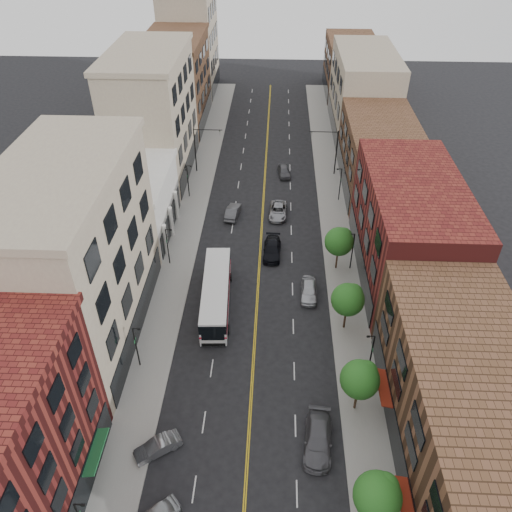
# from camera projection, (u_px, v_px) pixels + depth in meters

# --- Properties ---
(ground) EXTENTS (220.00, 220.00, 0.00)m
(ground) POSITION_uv_depth(u_px,v_px,m) (248.00, 445.00, 41.88)
(ground) COLOR black
(ground) RESTS_ON ground
(sidewalk_left) EXTENTS (4.00, 110.00, 0.15)m
(sidewalk_left) POSITION_uv_depth(u_px,v_px,m) (191.00, 215.00, 69.92)
(sidewalk_left) COLOR gray
(sidewalk_left) RESTS_ON ground
(sidewalk_right) EXTENTS (4.00, 110.00, 0.15)m
(sidewalk_right) POSITION_uv_depth(u_px,v_px,m) (334.00, 219.00, 69.22)
(sidewalk_right) COLOR gray
(sidewalk_right) RESTS_ON ground
(bldg_l_tanoffice) EXTENTS (10.00, 22.00, 18.00)m
(bldg_l_tanoffice) POSITION_uv_depth(u_px,v_px,m) (76.00, 260.00, 47.30)
(bldg_l_tanoffice) COLOR gray
(bldg_l_tanoffice) RESTS_ON ground
(bldg_l_white) EXTENTS (10.00, 14.00, 8.00)m
(bldg_l_white) POSITION_uv_depth(u_px,v_px,m) (131.00, 205.00, 64.61)
(bldg_l_white) COLOR silver
(bldg_l_white) RESTS_ON ground
(bldg_l_far_a) EXTENTS (10.00, 20.00, 18.00)m
(bldg_l_far_a) POSITION_uv_depth(u_px,v_px,m) (153.00, 117.00, 75.03)
(bldg_l_far_a) COLOR gray
(bldg_l_far_a) RESTS_ON ground
(bldg_l_far_b) EXTENTS (10.00, 20.00, 15.00)m
(bldg_l_far_b) POSITION_uv_depth(u_px,v_px,m) (177.00, 83.00, 91.80)
(bldg_l_far_b) COLOR brown
(bldg_l_far_b) RESTS_ON ground
(bldg_l_far_c) EXTENTS (10.00, 16.00, 20.00)m
(bldg_l_far_c) POSITION_uv_depth(u_px,v_px,m) (190.00, 43.00, 104.54)
(bldg_l_far_c) COLOR gray
(bldg_l_far_c) RESTS_ON ground
(bldg_r_near) EXTENTS (10.00, 26.00, 10.00)m
(bldg_r_near) POSITION_uv_depth(u_px,v_px,m) (469.00, 417.00, 38.24)
(bldg_r_near) COLOR brown
(bldg_r_near) RESTS_ON ground
(bldg_r_mid) EXTENTS (10.00, 22.00, 12.00)m
(bldg_r_mid) POSITION_uv_depth(u_px,v_px,m) (409.00, 229.00, 56.65)
(bldg_r_mid) COLOR #591817
(bldg_r_mid) RESTS_ON ground
(bldg_r_far_a) EXTENTS (10.00, 20.00, 10.00)m
(bldg_r_far_a) POSITION_uv_depth(u_px,v_px,m) (379.00, 155.00, 73.90)
(bldg_r_far_a) COLOR brown
(bldg_r_far_a) RESTS_ON ground
(bldg_r_far_b) EXTENTS (10.00, 22.00, 14.00)m
(bldg_r_far_b) POSITION_uv_depth(u_px,v_px,m) (363.00, 92.00, 89.33)
(bldg_r_far_b) COLOR gray
(bldg_r_far_b) RESTS_ON ground
(bldg_r_far_c) EXTENTS (10.00, 18.00, 11.00)m
(bldg_r_far_c) POSITION_uv_depth(u_px,v_px,m) (350.00, 67.00, 106.09)
(bldg_r_far_c) COLOR brown
(bldg_r_far_c) RESTS_ON ground
(tree_r_0) EXTENTS (3.40, 3.40, 5.59)m
(tree_r_0) POSITION_uv_depth(u_px,v_px,m) (379.00, 495.00, 34.34)
(tree_r_0) COLOR black
(tree_r_0) RESTS_ON sidewalk_right
(tree_r_1) EXTENTS (3.40, 3.40, 5.59)m
(tree_r_1) POSITION_uv_depth(u_px,v_px,m) (361.00, 378.00, 42.27)
(tree_r_1) COLOR black
(tree_r_1) RESTS_ON sidewalk_right
(tree_r_2) EXTENTS (3.40, 3.40, 5.59)m
(tree_r_2) POSITION_uv_depth(u_px,v_px,m) (349.00, 299.00, 50.19)
(tree_r_2) COLOR black
(tree_r_2) RESTS_ON sidewalk_right
(tree_r_3) EXTENTS (3.40, 3.40, 5.59)m
(tree_r_3) POSITION_uv_depth(u_px,v_px,m) (340.00, 241.00, 58.12)
(tree_r_3) COLOR black
(tree_r_3) RESTS_ON sidewalk_right
(lamp_l_1) EXTENTS (0.81, 0.55, 5.05)m
(lamp_l_1) POSITION_uv_depth(u_px,v_px,m) (136.00, 345.00, 46.80)
(lamp_l_1) COLOR black
(lamp_l_1) RESTS_ON sidewalk_left
(lamp_l_2) EXTENTS (0.81, 0.55, 5.05)m
(lamp_l_2) POSITION_uv_depth(u_px,v_px,m) (168.00, 244.00, 59.48)
(lamp_l_2) COLOR black
(lamp_l_2) RESTS_ON sidewalk_left
(lamp_l_3) EXTENTS (0.81, 0.55, 5.05)m
(lamp_l_3) POSITION_uv_depth(u_px,v_px,m) (188.00, 179.00, 72.15)
(lamp_l_3) COLOR black
(lamp_l_3) RESTS_ON sidewalk_left
(lamp_r_1) EXTENTS (0.81, 0.55, 5.05)m
(lamp_r_1) POSITION_uv_depth(u_px,v_px,m) (371.00, 353.00, 46.03)
(lamp_r_1) COLOR black
(lamp_r_1) RESTS_ON sidewalk_right
(lamp_r_2) EXTENTS (0.81, 0.55, 5.05)m
(lamp_r_2) POSITION_uv_depth(u_px,v_px,m) (352.00, 249.00, 58.71)
(lamp_r_2) COLOR black
(lamp_r_2) RESTS_ON sidewalk_right
(lamp_r_3) EXTENTS (0.81, 0.55, 5.05)m
(lamp_r_3) POSITION_uv_depth(u_px,v_px,m) (340.00, 183.00, 71.39)
(lamp_r_3) COLOR black
(lamp_r_3) RESTS_ON sidewalk_right
(signal_mast_left) EXTENTS (4.49, 0.18, 7.20)m
(signal_mast_left) POSITION_uv_depth(u_px,v_px,m) (199.00, 145.00, 77.45)
(signal_mast_left) COLOR black
(signal_mast_left) RESTS_ON sidewalk_left
(signal_mast_right) EXTENTS (4.49, 0.18, 7.20)m
(signal_mast_right) POSITION_uv_depth(u_px,v_px,m) (332.00, 147.00, 76.73)
(signal_mast_right) COLOR black
(signal_mast_right) RESTS_ON sidewalk_right
(city_bus) EXTENTS (3.57, 12.79, 3.25)m
(city_bus) POSITION_uv_depth(u_px,v_px,m) (216.00, 292.00, 54.28)
(city_bus) COLOR silver
(city_bus) RESTS_ON ground
(car_angle_b) EXTENTS (4.04, 3.30, 1.30)m
(car_angle_b) POSITION_uv_depth(u_px,v_px,m) (158.00, 447.00, 41.02)
(car_angle_b) COLOR gray
(car_angle_b) RESTS_ON ground
(car_parked_mid) EXTENTS (2.79, 5.79, 1.63)m
(car_parked_mid) POSITION_uv_depth(u_px,v_px,m) (318.00, 440.00, 41.35)
(car_parked_mid) COLOR #4F4E54
(car_parked_mid) RESTS_ON ground
(car_parked_far) EXTENTS (2.01, 4.66, 1.56)m
(car_parked_far) POSITION_uv_depth(u_px,v_px,m) (309.00, 290.00, 56.23)
(car_parked_far) COLOR #AEB0B6
(car_parked_far) RESTS_ON ground
(car_lane_behind) EXTENTS (2.17, 4.74, 1.51)m
(car_lane_behind) POSITION_uv_depth(u_px,v_px,m) (233.00, 212.00, 69.38)
(car_lane_behind) COLOR #46464A
(car_lane_behind) RESTS_ON ground
(car_lane_a) EXTENTS (2.33, 5.37, 1.54)m
(car_lane_a) POSITION_uv_depth(u_px,v_px,m) (272.00, 249.00, 62.40)
(car_lane_a) COLOR black
(car_lane_a) RESTS_ON ground
(car_lane_b) EXTENTS (2.68, 5.34, 1.45)m
(car_lane_b) POSITION_uv_depth(u_px,v_px,m) (278.00, 211.00, 69.60)
(car_lane_b) COLOR #93949A
(car_lane_b) RESTS_ON ground
(car_lane_c) EXTENTS (2.25, 4.45, 1.45)m
(car_lane_c) POSITION_uv_depth(u_px,v_px,m) (284.00, 171.00, 78.89)
(car_lane_c) COLOR #4E4E53
(car_lane_c) RESTS_ON ground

